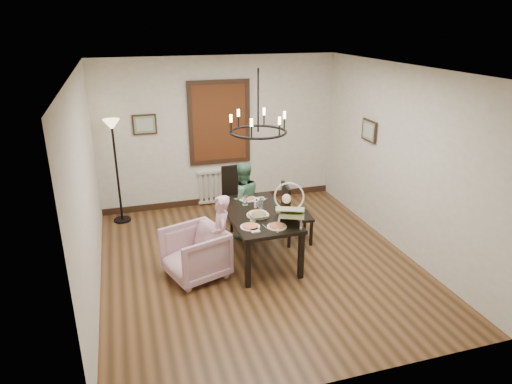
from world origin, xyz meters
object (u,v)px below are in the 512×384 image
chair_right (298,213)px  floor_lamp (117,173)px  seated_man (242,207)px  baby_bouncer (290,209)px  armchair (195,253)px  elderly_woman (221,242)px  dining_table (258,218)px  chair_far (239,198)px  drinking_glass (261,205)px

chair_right → floor_lamp: (-2.70, 1.67, 0.40)m
seated_man → baby_bouncer: bearing=98.9°
armchair → elderly_woman: bearing=68.6°
armchair → floor_lamp: bearing=-175.9°
armchair → seated_man: seated_man is taller
dining_table → chair_right: size_ratio=1.59×
dining_table → chair_far: 1.19m
dining_table → chair_far: bearing=88.2°
seated_man → baby_bouncer: size_ratio=1.76×
drinking_glass → floor_lamp: (-2.02, 1.87, 0.09)m
armchair → chair_far: bearing=126.3°
chair_right → elderly_woman: chair_right is taller
elderly_woman → floor_lamp: 2.66m
floor_lamp → seated_man: bearing=-32.9°
drinking_glass → dining_table: bearing=-121.5°
drinking_glass → seated_man: bearing=100.0°
elderly_woman → chair_right: bearing=119.6°
armchair → elderly_woman: (0.37, -0.02, 0.13)m
elderly_woman → floor_lamp: floor_lamp is taller
armchair → chair_right: bearing=89.7°
chair_right → floor_lamp: 3.20m
chair_right → dining_table: bearing=119.2°
chair_right → elderly_woman: bearing=119.3°
dining_table → floor_lamp: floor_lamp is taller
elderly_woman → seated_man: (0.59, 1.03, 0.05)m
armchair → drinking_glass: size_ratio=5.94×
dining_table → baby_bouncer: (0.32, -0.46, 0.28)m
chair_right → baby_bouncer: size_ratio=1.65×
dining_table → drinking_glass: size_ratio=12.09×
chair_right → seated_man: size_ratio=0.94×
baby_bouncer → floor_lamp: 3.34m
armchair → floor_lamp: 2.50m
seated_man → dining_table: bearing=84.9°
baby_bouncer → floor_lamp: (-2.26, 2.46, -0.04)m
elderly_woman → dining_table: bearing=119.6°
armchair → seated_man: size_ratio=0.73×
chair_far → baby_bouncer: bearing=-82.0°
elderly_woman → baby_bouncer: 1.06m
elderly_woman → drinking_glass: (0.70, 0.40, 0.32)m
dining_table → baby_bouncer: baby_bouncer is taller
floor_lamp → armchair: bearing=-67.2°
dining_table → chair_far: (0.01, 1.18, -0.13)m
elderly_woman → drinking_glass: elderly_woman is taller
chair_far → drinking_glass: size_ratio=8.04×
armchair → elderly_woman: 0.39m
elderly_woman → chair_far: bearing=162.6°
elderly_woman → armchair: bearing=-86.6°
dining_table → baby_bouncer: size_ratio=2.63×
chair_far → chair_right: bearing=-51.4°
seated_man → baby_bouncer: (0.35, -1.22, 0.41)m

